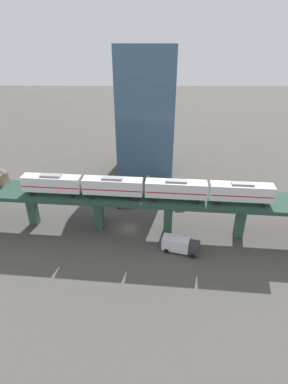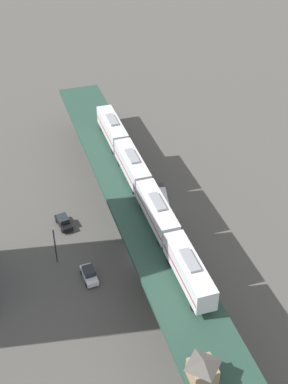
% 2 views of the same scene
% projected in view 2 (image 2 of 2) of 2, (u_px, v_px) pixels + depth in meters
% --- Properties ---
extents(ground_plane, '(400.00, 400.00, 0.00)m').
position_uv_depth(ground_plane, '(142.00, 256.00, 86.20)').
color(ground_plane, '#4C4944').
extents(elevated_viaduct, '(16.79, 92.38, 8.63)m').
position_uv_depth(elevated_viaduct, '(142.00, 220.00, 81.93)').
color(elevated_viaduct, '#244135').
rests_on(elevated_viaduct, ground).
extents(subway_train, '(7.37, 49.85, 4.45)m').
position_uv_depth(subway_train, '(144.00, 187.00, 82.49)').
color(subway_train, silver).
rests_on(subway_train, elevated_viaduct).
extents(signal_hut, '(3.50, 3.50, 3.40)m').
position_uv_depth(signal_hut, '(203.00, 369.00, 57.23)').
color(signal_hut, '#8C7251').
rests_on(signal_hut, elevated_viaduct).
extents(street_car_black, '(2.19, 4.51, 1.89)m').
position_uv_depth(street_car_black, '(64.00, 222.00, 91.64)').
color(street_car_black, black).
rests_on(street_car_black, ground).
extents(street_car_white, '(2.05, 4.45, 1.89)m').
position_uv_depth(street_car_white, '(89.00, 274.00, 81.66)').
color(street_car_white, silver).
rests_on(street_car_white, ground).
extents(delivery_truck, '(4.22, 7.54, 3.20)m').
position_uv_depth(delivery_truck, '(160.00, 200.00, 95.26)').
color(delivery_truck, '#333338').
rests_on(delivery_truck, ground).
extents(street_lamp, '(0.44, 0.44, 6.94)m').
position_uv_depth(street_lamp, '(55.00, 242.00, 82.82)').
color(street_lamp, black).
rests_on(street_lamp, ground).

